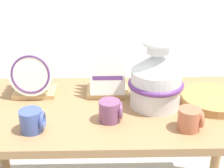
# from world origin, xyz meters

# --- Properties ---
(display_table) EXTENTS (1.36, 0.65, 0.64)m
(display_table) POSITION_xyz_m (0.00, 0.00, 0.56)
(display_table) COLOR #9E754C
(display_table) RESTS_ON ground_plane
(ceramic_vase) EXTENTS (0.25, 0.25, 0.30)m
(ceramic_vase) POSITION_xyz_m (0.19, 0.01, 0.77)
(ceramic_vase) COLOR silver
(ceramic_vase) RESTS_ON display_table
(dish_rack_round_plates) EXTENTS (0.20, 0.17, 0.23)m
(dish_rack_round_plates) POSITION_xyz_m (-0.37, 0.13, 0.73)
(dish_rack_round_plates) COLOR tan
(dish_rack_round_plates) RESTS_ON display_table
(dish_rack_square_plates) EXTENTS (0.20, 0.16, 0.19)m
(dish_rack_square_plates) POSITION_xyz_m (-0.02, 0.13, 0.70)
(dish_rack_square_plates) COLOR tan
(dish_rack_square_plates) RESTS_ON display_table
(wicker_charger_stack) EXTENTS (0.30, 0.30, 0.04)m
(wicker_charger_stack) POSITION_xyz_m (0.47, 0.02, 0.66)
(wicker_charger_stack) COLOR #AD7F47
(wicker_charger_stack) RESTS_ON display_table
(mug_terracotta_glaze) EXTENTS (0.10, 0.09, 0.09)m
(mug_terracotta_glaze) POSITION_xyz_m (0.30, -0.19, 0.68)
(mug_terracotta_glaze) COLOR #B76647
(mug_terracotta_glaze) RESTS_ON display_table
(mug_cobalt_glaze) EXTENTS (0.10, 0.09, 0.09)m
(mug_cobalt_glaze) POSITION_xyz_m (-0.31, -0.19, 0.68)
(mug_cobalt_glaze) COLOR #42569E
(mug_cobalt_glaze) RESTS_ON display_table
(mug_plum_glaze) EXTENTS (0.10, 0.09, 0.09)m
(mug_plum_glaze) POSITION_xyz_m (-0.01, -0.12, 0.68)
(mug_plum_glaze) COLOR #7A4770
(mug_plum_glaze) RESTS_ON display_table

